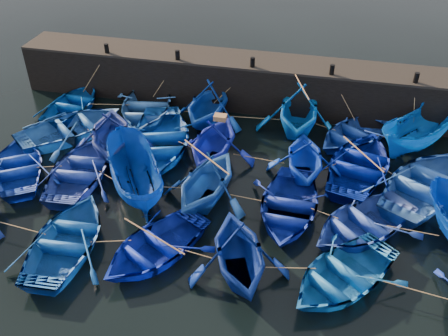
% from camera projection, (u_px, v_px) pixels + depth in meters
% --- Properties ---
extents(ground, '(120.00, 120.00, 0.00)m').
position_uv_depth(ground, '(205.00, 229.00, 19.48)').
color(ground, black).
rests_on(ground, ground).
extents(quay_wall, '(26.00, 2.50, 2.50)m').
position_uv_depth(quay_wall, '(255.00, 83.00, 27.05)').
color(quay_wall, black).
rests_on(quay_wall, ground).
extents(quay_top, '(26.00, 2.50, 0.12)m').
position_uv_depth(quay_top, '(255.00, 61.00, 26.29)').
color(quay_top, black).
rests_on(quay_top, quay_wall).
extents(bollard_0, '(0.24, 0.24, 0.50)m').
position_uv_depth(bollard_0, '(107.00, 48.00, 26.87)').
color(bollard_0, black).
rests_on(bollard_0, quay_top).
extents(bollard_1, '(0.24, 0.24, 0.50)m').
position_uv_depth(bollard_1, '(178.00, 55.00, 26.13)').
color(bollard_1, black).
rests_on(bollard_1, quay_top).
extents(bollard_2, '(0.24, 0.24, 0.50)m').
position_uv_depth(bollard_2, '(253.00, 62.00, 25.40)').
color(bollard_2, black).
rests_on(bollard_2, quay_top).
extents(bollard_3, '(0.24, 0.24, 0.50)m').
position_uv_depth(bollard_3, '(332.00, 70.00, 24.66)').
color(bollard_3, black).
rests_on(bollard_3, quay_top).
extents(bollard_4, '(0.24, 0.24, 0.50)m').
position_uv_depth(bollard_4, '(416.00, 78.00, 23.92)').
color(bollard_4, black).
rests_on(bollard_4, quay_top).
extents(boat_0, '(3.53, 4.71, 0.93)m').
position_uv_depth(boat_0, '(73.00, 104.00, 26.84)').
color(boat_0, navy).
rests_on(boat_0, ground).
extents(boat_1, '(4.86, 6.11, 1.14)m').
position_uv_depth(boat_1, '(146.00, 106.00, 26.36)').
color(boat_1, '#26558F').
rests_on(boat_1, ground).
extents(boat_2, '(4.23, 4.78, 2.33)m').
position_uv_depth(boat_2, '(208.00, 103.00, 25.38)').
color(boat_2, navy).
rests_on(boat_2, ground).
extents(boat_3, '(4.44, 5.07, 2.54)m').
position_uv_depth(boat_3, '(299.00, 109.00, 24.69)').
color(boat_3, blue).
rests_on(boat_3, ground).
extents(boat_4, '(5.56, 5.81, 0.98)m').
position_uv_depth(boat_4, '(354.00, 133.00, 24.30)').
color(boat_4, navy).
rests_on(boat_4, ground).
extents(boat_5, '(4.53, 5.15, 1.94)m').
position_uv_depth(boat_5, '(417.00, 134.00, 23.35)').
color(boat_5, blue).
rests_on(boat_5, ground).
extents(boat_6, '(6.36, 6.56, 1.11)m').
position_uv_depth(boat_6, '(71.00, 127.00, 24.68)').
color(boat_6, '#1F55A8').
rests_on(boat_6, ground).
extents(boat_7, '(5.20, 5.54, 2.34)m').
position_uv_depth(boat_7, '(111.00, 133.00, 23.07)').
color(boat_7, navy).
rests_on(boat_7, ground).
extents(boat_8, '(5.67, 6.72, 1.19)m').
position_uv_depth(boat_8, '(161.00, 138.00, 23.74)').
color(boat_8, '#0C47AD').
rests_on(boat_8, ground).
extents(boat_9, '(4.10, 4.64, 2.28)m').
position_uv_depth(boat_9, '(214.00, 141.00, 22.57)').
color(boat_9, '#11209D').
rests_on(boat_9, ground).
extents(boat_10, '(3.87, 4.32, 2.04)m').
position_uv_depth(boat_10, '(305.00, 157.00, 21.71)').
color(boat_10, '#0A32D3').
rests_on(boat_10, ground).
extents(boat_11, '(5.01, 6.13, 1.11)m').
position_uv_depth(boat_11, '(361.00, 164.00, 22.07)').
color(boat_11, '#00137E').
rests_on(boat_11, ground).
extents(boat_12, '(6.28, 6.93, 1.18)m').
position_uv_depth(boat_12, '(427.00, 184.00, 20.87)').
color(boat_12, blue).
rests_on(boat_12, ground).
extents(boat_13, '(5.21, 5.61, 0.95)m').
position_uv_depth(boat_13, '(19.00, 166.00, 22.11)').
color(boat_13, navy).
rests_on(boat_13, ground).
extents(boat_14, '(3.97, 5.26, 1.03)m').
position_uv_depth(boat_14, '(81.00, 169.00, 21.84)').
color(boat_14, navy).
rests_on(boat_14, ground).
extents(boat_15, '(4.45, 5.40, 2.00)m').
position_uv_depth(boat_15, '(134.00, 175.00, 20.69)').
color(boat_15, navy).
rests_on(boat_15, ground).
extents(boat_16, '(4.49, 4.95, 2.26)m').
position_uv_depth(boat_16, '(207.00, 180.00, 20.20)').
color(boat_16, '#184A9F').
rests_on(boat_16, ground).
extents(boat_17, '(3.59, 4.94, 1.01)m').
position_uv_depth(boat_17, '(288.00, 206.00, 19.84)').
color(boat_17, navy).
rests_on(boat_17, ground).
extents(boat_18, '(5.77, 5.83, 0.99)m').
position_uv_depth(boat_18, '(362.00, 223.00, 19.02)').
color(boat_18, '#213FA2').
rests_on(boat_18, ground).
extents(boat_21, '(3.82, 5.13, 1.02)m').
position_uv_depth(boat_21, '(68.00, 239.00, 18.30)').
color(boat_21, '#0E4692').
rests_on(boat_21, ground).
extents(boat_22, '(5.08, 5.57, 0.95)m').
position_uv_depth(boat_22, '(155.00, 246.00, 18.06)').
color(boat_22, '#091EA5').
rests_on(boat_22, ground).
extents(boat_23, '(4.87, 5.19, 2.18)m').
position_uv_depth(boat_23, '(239.00, 252.00, 16.97)').
color(boat_23, navy).
rests_on(boat_23, ground).
extents(boat_24, '(5.44, 5.70, 0.96)m').
position_uv_depth(boat_24, '(342.00, 274.00, 16.94)').
color(boat_24, '#1159AA').
rests_on(boat_24, ground).
extents(wooden_crate, '(0.55, 0.41, 0.23)m').
position_uv_depth(wooden_crate, '(220.00, 117.00, 21.79)').
color(wooden_crate, olive).
rests_on(wooden_crate, boat_9).
extents(mooring_ropes, '(18.10, 11.74, 2.10)m').
position_uv_depth(mooring_ropes, '(233.00, 145.00, 22.76)').
color(mooring_ropes, tan).
rests_on(mooring_ropes, ground).
extents(loose_oars, '(9.48, 12.00, 1.66)m').
position_uv_depth(loose_oars, '(263.00, 152.00, 20.74)').
color(loose_oars, '#99724C').
rests_on(loose_oars, ground).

